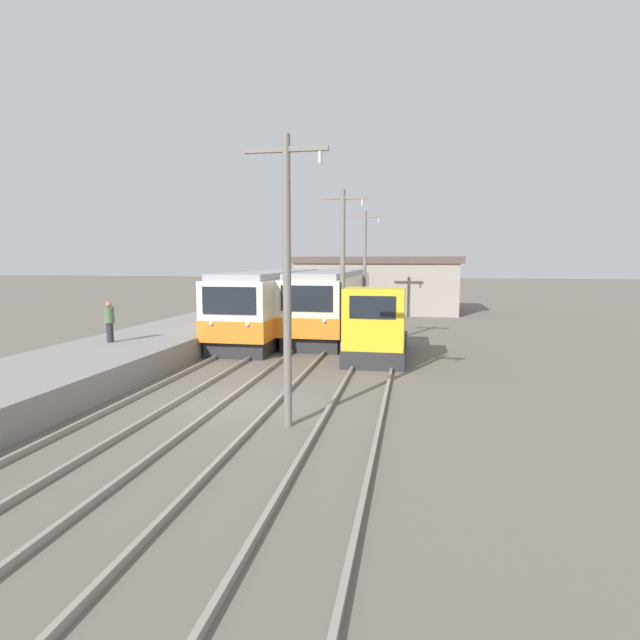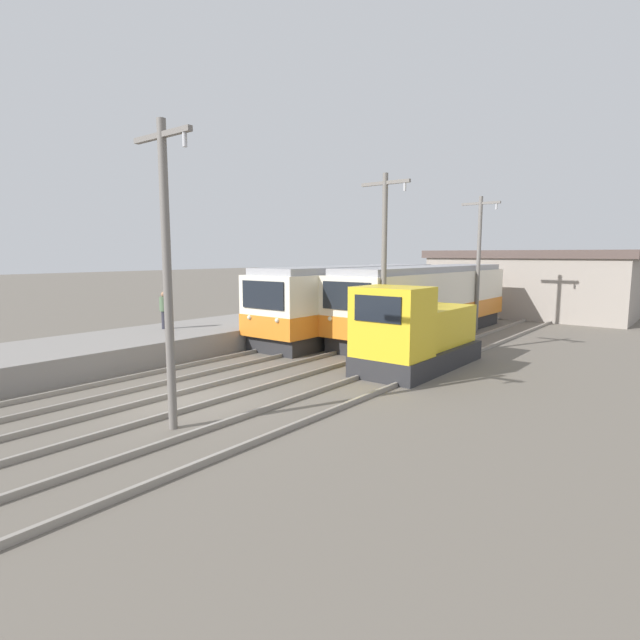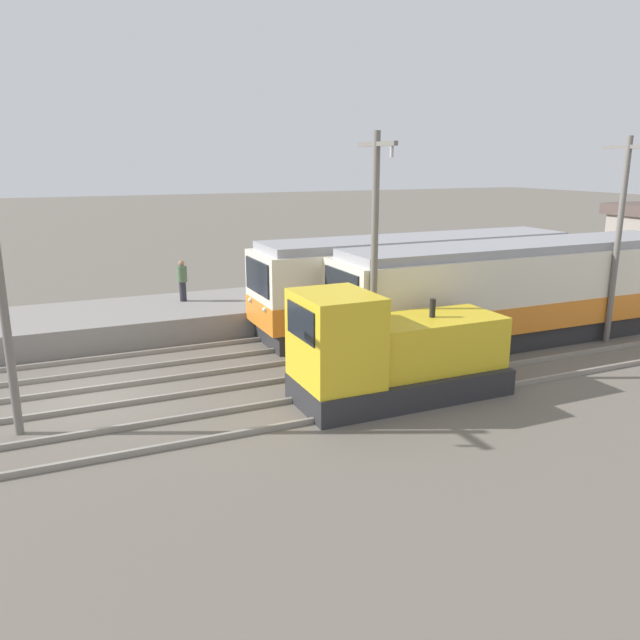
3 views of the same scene
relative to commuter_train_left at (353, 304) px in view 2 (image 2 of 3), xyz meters
The scene contains 13 objects.
ground_plane 12.31m from the commuter_train_left, 77.70° to the right, with size 200.00×200.00×0.00m, color #665E54.
platform_left 12.53m from the commuter_train_left, 107.02° to the right, with size 4.50×54.00×0.90m, color gray.
track_left 12.03m from the commuter_train_left, 90.00° to the right, with size 1.54×60.00×0.14m.
track_center 12.35m from the commuter_train_left, 76.79° to the right, with size 1.54×60.00×0.14m.
track_right 13.35m from the commuter_train_left, 64.06° to the right, with size 1.54×60.00×0.14m.
commuter_train_left is the anchor object (origin of this frame).
commuter_train_center 3.68m from the commuter_train_left, 40.51° to the left, with size 2.84×13.90×3.47m.
shunting_locomotive 7.34m from the commuter_train_left, 37.66° to the right, with size 2.40×5.79×3.00m.
catenary_mast_near 14.37m from the commuter_train_left, 72.34° to the right, with size 2.00×0.20×6.95m.
catenary_mast_mid 6.41m from the commuter_train_left, 44.37° to the right, with size 2.00×0.20×6.95m.
catenary_mast_far 7.02m from the commuter_train_left, 49.84° to the left, with size 2.00×0.20×6.95m.
person_on_platform 8.94m from the commuter_train_left, 118.32° to the right, with size 0.38×0.38×1.58m.
station_building 14.76m from the commuter_train_left, 72.61° to the left, with size 12.60×6.30×4.29m.
Camera 2 is at (11.36, -8.26, 4.04)m, focal length 28.00 mm.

